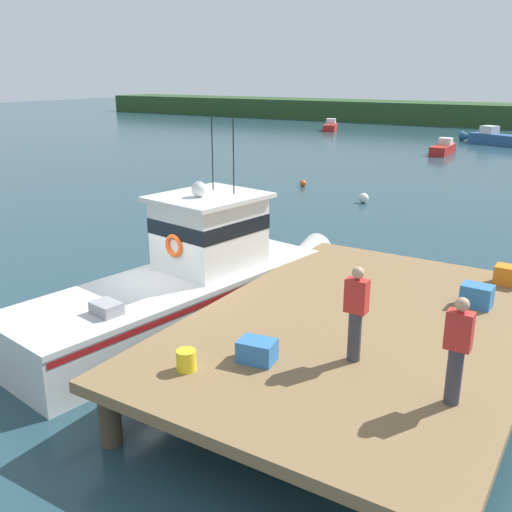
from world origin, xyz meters
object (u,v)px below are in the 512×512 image
Objects in this scene: moored_boat_mid_harbor at (444,148)px; crate_stack_near_edge at (477,296)px; mooring_buoy_spare_mooring at (303,183)px; deckhand_by_the_boat at (356,312)px; bait_bucket at (186,360)px; crate_single_far at (257,351)px; moored_boat_far_right at (493,138)px; main_fishing_boat at (192,281)px; mooring_buoy_channel_marker at (364,198)px; crate_single_by_cleat at (509,275)px; deckhand_further_back at (457,349)px; moored_boat_outer_mooring at (331,126)px.

crate_stack_near_edge is at bearing -74.35° from moored_boat_mid_harbor.
mooring_buoy_spare_mooring is at bearing -99.33° from moored_boat_mid_harbor.
bait_bucket is at bearing -140.87° from deckhand_by_the_boat.
crate_single_far reaches higher than moored_boat_far_right.
deckhand_by_the_boat is at bearing -21.78° from main_fishing_boat.
mooring_buoy_channel_marker is at bearing 106.29° from crate_single_far.
deckhand_by_the_boat is (2.13, 1.74, 0.69)m from bait_bucket.
crate_single_by_cleat reaches higher than moored_boat_mid_harbor.
deckhand_further_back reaches higher than moored_boat_far_right.
moored_boat_mid_harbor is (-2.94, 34.03, -0.62)m from main_fishing_boat.
mooring_buoy_spare_mooring is at bearing 108.95° from main_fishing_boat.
deckhand_by_the_boat is at bearing 39.13° from bait_bucket.
moored_boat_mid_harbor is at bearing 94.94° from main_fishing_boat.
crate_single_far is 0.13× the size of moored_boat_mid_harbor.
bait_bucket is at bearing -85.18° from moored_boat_far_right.
crate_single_far is 0.10× the size of moored_boat_far_right.
mooring_buoy_spare_mooring is at bearing 122.87° from deckhand_further_back.
mooring_buoy_channel_marker is at bearing 111.19° from deckhand_by_the_boat.
deckhand_further_back is 45.52m from moored_boat_far_right.
main_fishing_boat reaches higher than mooring_buoy_spare_mooring.
crate_single_far is at bearing -172.25° from deckhand_further_back.
crate_stack_near_edge is (6.18, 1.50, 0.42)m from main_fishing_boat.
mooring_buoy_spare_mooring is (-10.73, 18.79, -1.89)m from deckhand_by_the_boat.
moored_boat_far_right is at bearing 94.82° from bait_bucket.
moored_boat_far_right reaches higher than mooring_buoy_channel_marker.
deckhand_further_back is 37.77m from moored_boat_mid_harbor.
crate_single_far is 37.49m from moored_boat_mid_harbor.
crate_single_by_cleat is 18.35m from mooring_buoy_spare_mooring.
main_fishing_boat is 14.79m from mooring_buoy_channel_marker.
main_fishing_boat is 29.31× the size of bait_bucket.
moored_boat_mid_harbor is (-5.77, 37.75, -0.98)m from bait_bucket.
deckhand_by_the_boat is 21.72m from mooring_buoy_spare_mooring.
deckhand_by_the_boat is 4.70× the size of mooring_buoy_spare_mooring.
bait_bucket reaches higher than mooring_buoy_spare_mooring.
crate_single_far is (3.63, -2.87, 0.38)m from main_fishing_boat.
crate_single_far reaches higher than moored_boat_mid_harbor.
deckhand_by_the_boat is 0.28× the size of moored_boat_far_right.
bait_bucket is at bearing -117.94° from crate_single_by_cleat.
crate_single_far is 0.13× the size of moored_boat_outer_mooring.
main_fishing_boat is at bearing 159.83° from deckhand_further_back.
moored_boat_outer_mooring is at bearing 140.40° from moored_boat_mid_harbor.
crate_single_far is 6.73m from crate_single_by_cleat.
crate_single_far is 1.76× the size of bait_bucket.
moored_boat_outer_mooring reaches higher than mooring_buoy_channel_marker.
deckhand_further_back reaches higher than moored_boat_mid_harbor.
deckhand_by_the_boat is 17.98m from mooring_buoy_channel_marker.
deckhand_by_the_boat reaches higher than moored_boat_far_right.
crate_stack_near_edge is at bearing 70.76° from deckhand_by_the_boat.
mooring_buoy_spare_mooring is 0.75× the size of mooring_buoy_channel_marker.
mooring_buoy_channel_marker is at bearing -26.38° from mooring_buoy_spare_mooring.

